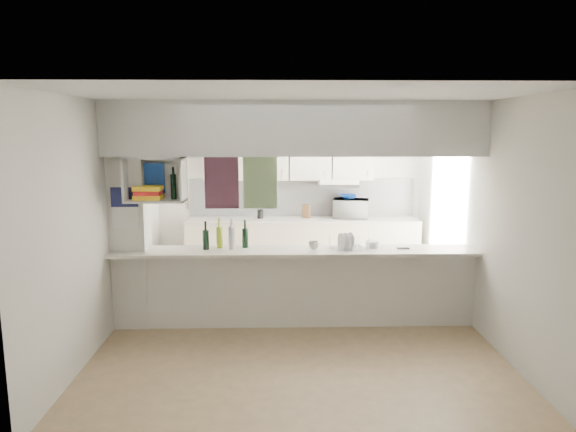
{
  "coord_description": "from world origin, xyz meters",
  "views": [
    {
      "loc": [
        -0.21,
        -5.79,
        2.28
      ],
      "look_at": [
        -0.06,
        0.5,
        1.23
      ],
      "focal_mm": 32.0,
      "sensor_mm": 36.0,
      "label": 1
    }
  ],
  "objects_px": {
    "microwave": "(351,209)",
    "wine_bottles": "(226,238)",
    "bowl": "(348,197)",
    "dish_rack": "(349,242)"
  },
  "relations": [
    {
      "from": "microwave",
      "to": "wine_bottles",
      "type": "bearing_deg",
      "value": 61.52
    },
    {
      "from": "bowl",
      "to": "wine_bottles",
      "type": "bearing_deg",
      "value": -129.25
    },
    {
      "from": "microwave",
      "to": "bowl",
      "type": "relative_size",
      "value": 2.01
    },
    {
      "from": "dish_rack",
      "to": "bowl",
      "type": "bearing_deg",
      "value": 62.31
    },
    {
      "from": "bowl",
      "to": "wine_bottles",
      "type": "xyz_separation_m",
      "value": [
        -1.73,
        -2.11,
        -0.2
      ]
    },
    {
      "from": "microwave",
      "to": "bowl",
      "type": "bearing_deg",
      "value": -31.87
    },
    {
      "from": "dish_rack",
      "to": "wine_bottles",
      "type": "distance_m",
      "value": 1.43
    },
    {
      "from": "wine_bottles",
      "to": "dish_rack",
      "type": "bearing_deg",
      "value": -2.92
    },
    {
      "from": "microwave",
      "to": "wine_bottles",
      "type": "height_order",
      "value": "wine_bottles"
    },
    {
      "from": "bowl",
      "to": "dish_rack",
      "type": "bearing_deg",
      "value": -97.71
    }
  ]
}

